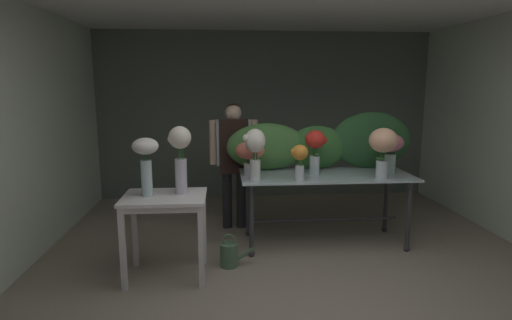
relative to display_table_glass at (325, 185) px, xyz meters
The scene contains 18 objects.
ground_plane 0.86m from the display_table_glass, 154.42° to the left, with size 8.73×8.73×0.00m, color gray.
wall_back 2.34m from the display_table_glass, 101.84° to the left, with size 5.40×0.12×2.64m, color slate.
wall_left 3.23m from the display_table_glass, behind, with size 0.12×4.09×2.64m, color silver.
wall_right 2.33m from the display_table_glass, ahead, with size 0.12×4.09×2.64m, color silver.
ceiling_slab 2.07m from the display_table_glass, 154.42° to the left, with size 5.52×4.09×0.12m, color silver.
display_table_glass is the anchor object (origin of this frame).
side_table_white 1.84m from the display_table_glass, 157.30° to the right, with size 0.77×0.59×0.80m.
florist 1.22m from the display_table_glass, 148.38° to the left, with size 0.60×0.24×1.58m.
foliage_backdrop 0.52m from the display_table_glass, 99.58° to the left, with size 2.21×0.30×0.68m.
vase_scarlet_stock 0.47m from the display_table_glass, 163.23° to the right, with size 0.25×0.22×0.50m.
vase_coral_lilies 0.93m from the display_table_glass, behind, with size 0.32×0.32×0.38m.
vase_ivory_freesia 0.99m from the display_table_glass, 160.95° to the right, with size 0.24×0.21×0.55m.
vase_sunset_carnations 0.60m from the display_table_glass, 138.97° to the right, with size 0.18×0.17×0.38m.
vase_peach_peonies 0.78m from the display_table_glass, 27.05° to the right, with size 0.30×0.30×0.54m.
vase_rosy_dahlias 0.84m from the display_table_glass, ahead, with size 0.29×0.28×0.45m.
vase_white_roses_tall 2.03m from the display_table_glass, 159.00° to the right, with size 0.24×0.24×0.54m.
vase_cream_lisianthus_tall 1.75m from the display_table_glass, 157.15° to the right, with size 0.21×0.21×0.64m.
watering_can 1.35m from the display_table_glass, 153.41° to the right, with size 0.35×0.18×0.34m.
Camera 1 is at (-0.69, -2.73, 1.81)m, focal length 29.12 mm.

